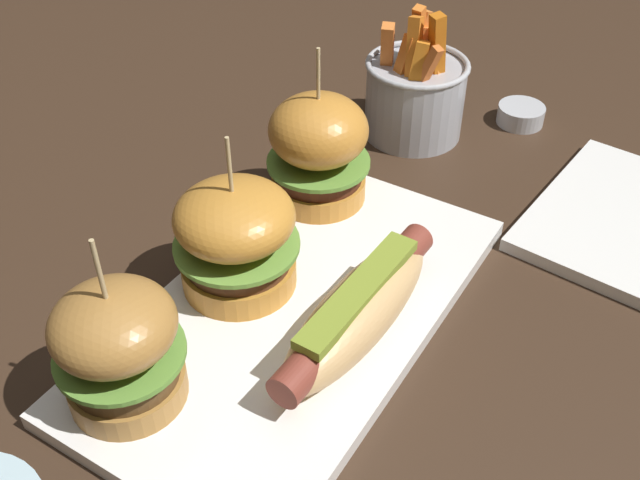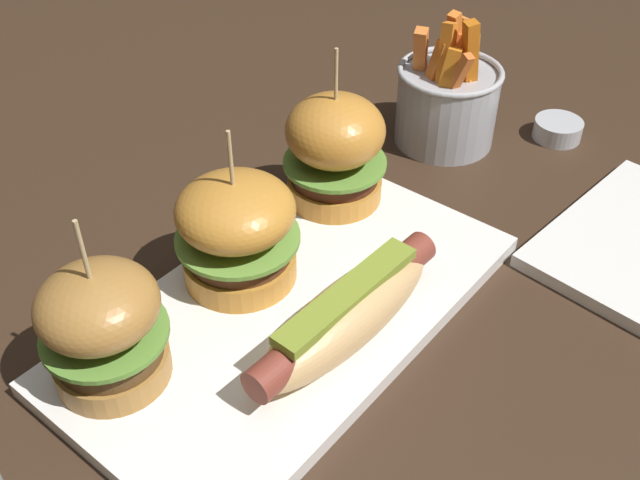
% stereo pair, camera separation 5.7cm
% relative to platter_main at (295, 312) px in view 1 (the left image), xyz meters
% --- Properties ---
extents(ground_plane, '(3.00, 3.00, 0.00)m').
position_rel_platter_main_xyz_m(ground_plane, '(0.00, 0.00, -0.01)').
color(ground_plane, '#382619').
extents(platter_main, '(0.36, 0.20, 0.01)m').
position_rel_platter_main_xyz_m(platter_main, '(0.00, 0.00, 0.00)').
color(platter_main, white).
rests_on(platter_main, ground).
extents(hot_dog, '(0.19, 0.06, 0.05)m').
position_rel_platter_main_xyz_m(hot_dog, '(-0.00, -0.05, 0.03)').
color(hot_dog, tan).
rests_on(hot_dog, platter_main).
extents(slider_left, '(0.09, 0.09, 0.14)m').
position_rel_platter_main_xyz_m(slider_left, '(-0.13, 0.05, 0.05)').
color(slider_left, '#AA7537').
rests_on(slider_left, platter_main).
extents(slider_center, '(0.10, 0.10, 0.13)m').
position_rel_platter_main_xyz_m(slider_center, '(-0.00, 0.05, 0.05)').
color(slider_center, '#CA8531').
rests_on(slider_center, platter_main).
extents(slider_right, '(0.09, 0.09, 0.15)m').
position_rel_platter_main_xyz_m(slider_right, '(0.13, 0.06, 0.06)').
color(slider_right, '#C98231').
rests_on(slider_right, platter_main).
extents(fries_bucket, '(0.11, 0.11, 0.14)m').
position_rel_platter_main_xyz_m(fries_bucket, '(0.30, 0.05, 0.04)').
color(fries_bucket, '#A8AAB2').
rests_on(fries_bucket, ground).
extents(sauce_ramekin, '(0.05, 0.05, 0.02)m').
position_rel_platter_main_xyz_m(sauce_ramekin, '(0.37, -0.05, 0.00)').
color(sauce_ramekin, '#B7BABF').
rests_on(sauce_ramekin, ground).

